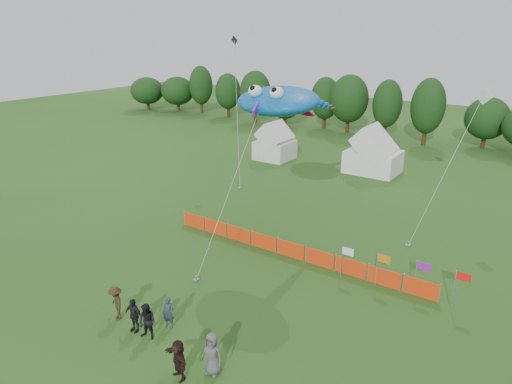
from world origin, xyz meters
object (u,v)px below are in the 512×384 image
Objects in this scene: barrier_fence at (291,250)px; spectator_f at (178,360)px; spectator_c at (116,303)px; stingray_kite at (282,100)px; tent_right at (373,155)px; tent_left at (275,144)px; spectator_b at (147,322)px; spectator_e at (212,354)px; spectator_a at (168,313)px; spectator_d at (134,315)px.

spectator_f reaches higher than barrier_fence.
spectator_c is 14.45m from stingray_kite.
spectator_c is (-1.31, -30.66, -0.92)m from tent_right.
tent_left reaches higher than barrier_fence.
spectator_e reaches higher than spectator_b.
spectator_e is 14.99m from stingray_kite.
tent_left is 2.28× the size of spectator_a.
spectator_a is (12.01, -28.46, -0.84)m from tent_left.
spectator_f is at bearing -54.69° from spectator_a.
spectator_e is 0.14× the size of stingray_kite.
spectator_e is at bearing -80.84° from tent_right.
spectator_d is 4.85m from spectator_e.
tent_right reaches higher than tent_left.
spectator_e is (4.85, -0.11, 0.10)m from spectator_d.
spectator_d is at bearing 173.70° from spectator_e.
spectator_e reaches higher than spectator_d.
spectator_a is at bearing -67.13° from tent_left.
spectator_f is (2.93, -1.04, -0.01)m from spectator_b.
spectator_d is (-1.15, -1.10, 0.05)m from spectator_a.
stingray_kite is at bearing 103.91° from spectator_e.
stingray_kite reaches higher than spectator_c.
spectator_b is at bearing 174.02° from spectator_e.
spectator_a is at bearing 39.95° from spectator_d.
spectator_b is 1.01× the size of spectator_c.
spectator_e is (6.30, -0.27, 0.07)m from spectator_c.
tent_left is 2.09× the size of spectator_f.
tent_left reaches higher than spectator_e.
barrier_fence is at bearing 96.56° from spectator_c.
spectator_e is at bearing -71.07° from stingray_kite.
tent_left is 1.93× the size of spectator_e.
stingray_kite reaches higher than spectator_e.
spectator_c reaches higher than spectator_a.
tent_left is 2.07× the size of spectator_b.
spectator_f is at bearing -82.81° from tent_right.
spectator_b is 1.01× the size of spectator_f.
barrier_fence is at bearing -55.25° from tent_left.
spectator_f is at bearing -76.52° from stingray_kite.
barrier_fence is 11.01m from spectator_e.
tent_right reaches higher than spectator_f.
tent_right is 0.37× the size of stingray_kite.
barrier_fence is 9.18m from stingray_kite.
stingray_kite reaches higher than spectator_f.
spectator_b is at bearing 21.37° from spectator_c.
stingray_kite is at bearing -87.03° from tent_right.
spectator_b is at bearing -87.96° from tent_right.
stingray_kite is (11.72, -18.04, 7.87)m from tent_left.
spectator_c is 0.13× the size of stingray_kite.
spectator_a is at bearing 156.84° from spectator_e.
spectator_b is 3.89m from spectator_e.
spectator_d is at bearing -102.25° from barrier_fence.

